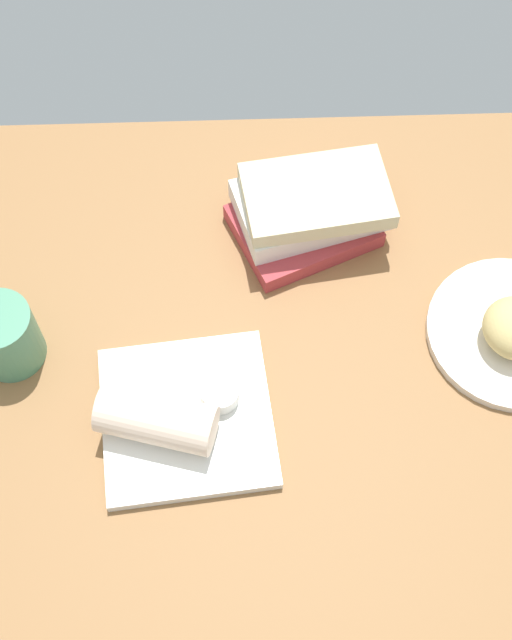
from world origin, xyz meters
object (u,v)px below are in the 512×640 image
Objects in this scene: book_stack at (309,209)px; coffee_mug at (2,334)px; square_plate at (187,417)px; round_plate at (512,332)px; breakfast_wrap at (157,419)px; sauce_cup at (220,394)px.

book_stack is 2.01× the size of coffee_mug.
round_plate is at bearing -166.03° from square_plate.
square_plate is at bearing 59.64° from book_stack.
round_plate is at bearing 144.87° from book_stack.
square_plate is 1.80× the size of coffee_mug.
breakfast_wrap reaches higher than square_plate.
breakfast_wrap reaches higher than sauce_cup.
coffee_mug is at bearing 0.24° from round_plate.
sauce_cup is 0.34× the size of breakfast_wrap.
coffee_mug is at bearing 24.78° from book_stack.
round_plate is at bearing -179.76° from coffee_mug.
square_plate is 0.90× the size of book_stack.
round_plate is at bearing -167.59° from sauce_cup.
round_plate is 1.07× the size of square_plate.
square_plate is (44.45, 11.06, 0.10)cm from round_plate.
book_stack reaches higher than square_plate.
coffee_mug is (24.03, -10.77, 4.23)cm from square_plate.
breakfast_wrap is (7.87, 4.04, 1.87)cm from sauce_cup.
coffee_mug is at bearing -106.06° from breakfast_wrap.
square_plate reaches higher than round_plate.
round_plate is 49.81cm from breakfast_wrap.
square_plate is 5.37cm from sauce_cup.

